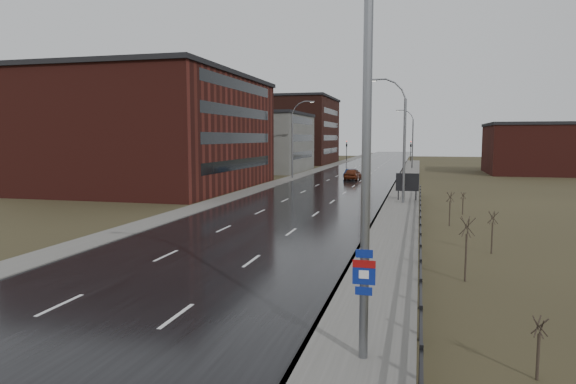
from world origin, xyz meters
The scene contains 25 objects.
ground centered at (0.00, 0.00, 0.00)m, with size 320.00×320.00×0.00m, color #2D2819.
road centered at (0.00, 60.00, 0.03)m, with size 14.00×300.00×0.06m, color black.
sidewalk_right centered at (8.60, 35.00, 0.09)m, with size 3.20×180.00×0.18m, color #595651.
curb_right centered at (7.08, 35.00, 0.09)m, with size 0.16×180.00×0.18m, color slate.
sidewalk_left centered at (-8.20, 60.00, 0.06)m, with size 2.40×260.00×0.12m, color #595651.
warehouse_near centered at (-20.99, 45.00, 6.76)m, with size 22.44×28.56×13.50m.
warehouse_mid centered at (-17.99, 78.00, 5.26)m, with size 16.32×20.40×10.50m.
warehouse_far centered at (-22.99, 108.00, 7.76)m, with size 26.52×24.48×15.50m.
building_right centered at (30.30, 82.00, 4.26)m, with size 18.36×16.32×8.50m.
smokestack centered at (-6.00, 150.00, 15.50)m, with size 2.70×2.70×30.70m.
streetlight_main centered at (8.47, 2.00, 6.06)m, with size 3.91×0.29×12.11m.
streetlight_right_mid centered at (8.50, 36.00, 5.84)m, with size 3.36×0.28×11.35m.
streetlight_left centered at (-7.70, 62.00, 5.84)m, with size 3.36×0.28×11.35m.
streetlight_right_far centered at (8.50, 90.00, 5.84)m, with size 3.36×0.28×11.35m.
guardrail centered at (10.30, 18.31, 0.71)m, with size 0.10×53.05×1.10m.
shrub_b centered at (13.15, 2.15, 0.86)m, with size 0.40×0.41×1.63m.
shrub_c centered at (12.14, 11.06, 1.47)m, with size 0.65×0.69×2.76m.
shrub_d centered at (13.93, 16.91, 1.19)m, with size 0.53×0.56×2.24m.
shrub_e centered at (12.25, 25.13, 1.26)m, with size 0.56×0.59×2.36m.
shrub_f centered at (13.55, 30.92, 0.95)m, with size 0.43×0.45×1.79m.
billboard centered at (9.10, 37.95, 1.81)m, with size 2.13×0.17×2.73m.
traffic_light_left centered at (-8.00, 120.00, 4.60)m, with size 0.58×2.73×5.30m.
traffic_light_right centered at (8.00, 120.00, 4.60)m, with size 0.58×2.73×5.30m.
car_near centered at (0.20, 65.04, 0.65)m, with size 1.38×3.97×1.31m, color #0C1D40.
car_far centered at (0.96, 61.72, 0.81)m, with size 1.92×4.77×1.62m, color #56200E.
Camera 1 is at (10.13, -11.35, 6.08)m, focal length 32.00 mm.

